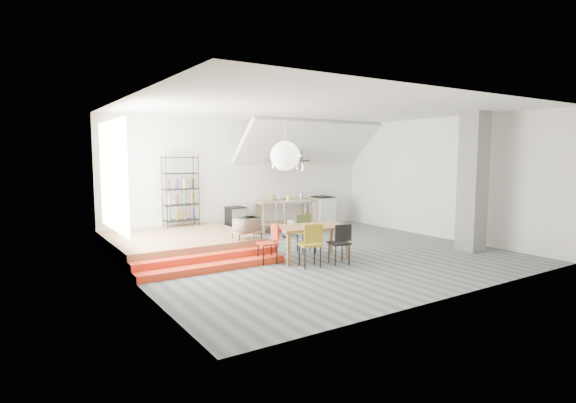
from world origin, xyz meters
TOP-DOWN VIEW (x-y plane):
  - floor at (0.00, 0.00)m, footprint 8.00×8.00m
  - wall_back at (0.00, 3.50)m, footprint 8.00×0.04m
  - wall_left at (-4.00, 0.00)m, footprint 0.04×7.00m
  - wall_right at (4.00, 0.00)m, footprint 0.04×7.00m
  - ceiling at (0.00, 0.00)m, footprint 8.00×7.00m
  - slope_ceiling at (1.80, 2.90)m, footprint 4.40×1.44m
  - window_pane at (-3.98, 1.50)m, footprint 0.02×2.50m
  - platform at (-2.50, 2.00)m, footprint 3.00×3.00m
  - step_lower at (-2.50, 0.05)m, footprint 3.00×0.35m
  - step_upper at (-2.50, 0.40)m, footprint 3.00×0.35m
  - concrete_column at (3.30, -1.50)m, footprint 0.50×0.50m
  - kitchen_counter at (1.10, 3.15)m, footprint 1.80×0.60m
  - stove at (2.50, 3.16)m, footprint 0.60×0.60m
  - pot_rack at (1.13, 2.92)m, footprint 1.20×0.50m
  - wire_shelving at (-2.00, 3.20)m, footprint 0.88×0.38m
  - microwave_shelf at (-1.40, 0.75)m, footprint 0.60×0.40m
  - paper_lantern at (-0.95, -0.10)m, footprint 0.60×0.60m
  - dining_table at (-0.36, -0.20)m, footprint 1.64×1.09m
  - chair_mustard at (-0.81, -0.82)m, footprint 0.49×0.49m
  - chair_black at (-0.15, -0.93)m, footprint 0.45×0.45m
  - chair_olive at (-0.06, 0.45)m, footprint 0.46×0.46m
  - chair_red at (-1.27, -0.04)m, footprint 0.42×0.42m
  - rolling_cart at (0.89, 2.27)m, footprint 1.02×0.64m
  - mini_fridge at (-0.45, 3.20)m, footprint 0.47×0.47m
  - microwave at (-1.40, 0.75)m, footprint 0.63×0.53m
  - bowl at (1.13, 3.10)m, footprint 0.25×0.25m

SIDE VIEW (x-z plane):
  - floor at x=0.00m, z-range 0.00..0.00m
  - step_lower at x=-2.50m, z-range 0.00..0.13m
  - step_upper at x=-2.50m, z-range 0.00..0.27m
  - platform at x=-2.50m, z-range 0.00..0.40m
  - mini_fridge at x=-0.45m, z-range 0.00..0.79m
  - stove at x=2.50m, z-range -0.11..1.07m
  - chair_red at x=-1.27m, z-range 0.08..0.89m
  - chair_black at x=-0.15m, z-range 0.08..0.92m
  - chair_olive at x=-0.06m, z-range 0.08..0.95m
  - chair_mustard at x=-0.81m, z-range 0.09..0.97m
  - microwave_shelf at x=-1.40m, z-range 0.46..0.63m
  - rolling_cart at x=0.89m, z-range 0.14..1.11m
  - kitchen_counter at x=1.10m, z-range 0.17..1.08m
  - dining_table at x=-0.36m, z-range 0.28..1.00m
  - microwave at x=-1.40m, z-range 0.56..0.86m
  - bowl at x=1.13m, z-range 0.91..0.96m
  - wire_shelving at x=-2.00m, z-range 0.43..2.23m
  - wall_back at x=0.00m, z-range 0.00..3.20m
  - wall_left at x=-4.00m, z-range 0.00..3.20m
  - wall_right at x=4.00m, z-range 0.00..3.20m
  - concrete_column at x=3.30m, z-range 0.00..3.20m
  - window_pane at x=-3.98m, z-range 0.70..2.90m
  - pot_rack at x=1.13m, z-range 1.26..2.69m
  - paper_lantern at x=-0.95m, z-range 1.90..2.50m
  - slope_ceiling at x=1.80m, z-range 1.89..3.21m
  - ceiling at x=0.00m, z-range 3.19..3.21m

